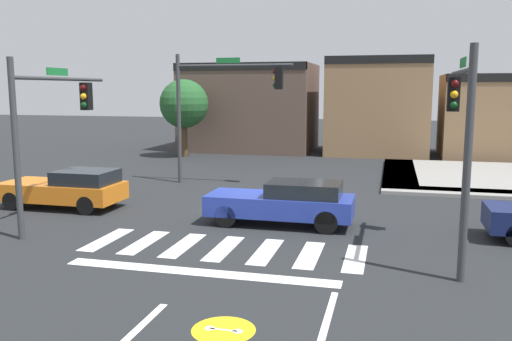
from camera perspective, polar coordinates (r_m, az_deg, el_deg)
The scene contains 11 objects.
ground_plane at distance 19.12m, azimuth 0.67°, elevation -4.45°, with size 120.00×120.00×0.00m, color #232628.
crosswalk_near at distance 14.92m, azimuth -3.43°, elevation -8.22°, with size 7.65×2.40×0.01m.
bike_detector_marking at distance 10.19m, azimuth -3.46°, elevation -16.51°, with size 1.18×1.18×0.01m.
curb_corner_northeast at distance 28.15m, azimuth 22.50°, elevation -0.71°, with size 10.00×10.60×0.15m.
storefront_row at distance 37.10m, azimuth 10.96°, elevation 6.37°, with size 25.90×6.35×6.36m.
traffic_signal_southwest at distance 18.11m, azimuth -20.79°, elevation 5.58°, with size 0.32×4.91×5.22m.
traffic_signal_southeast at distance 14.24m, azimuth 20.88°, elevation 5.03°, with size 0.32×4.17×5.30m.
traffic_signal_northwest at distance 24.36m, azimuth -3.75°, elevation 7.94°, with size 5.39×0.32×5.89m.
car_orange at distance 20.85m, azimuth -19.37°, elevation -1.80°, with size 4.43×1.88×1.43m.
car_blue at distance 17.23m, azimuth 3.10°, elevation -3.37°, with size 4.66×1.72×1.43m.
roadside_tree at distance 34.60m, azimuth -7.64°, elevation 6.99°, with size 3.08×3.08×4.94m.
Camera 1 is at (4.37, -18.10, 4.33)m, focal length 37.75 mm.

